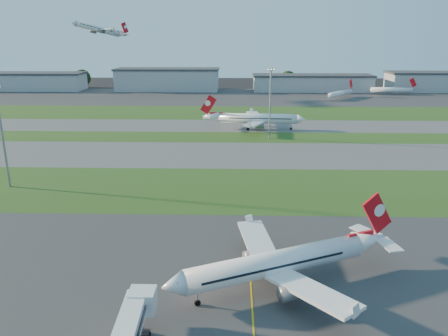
{
  "coord_description": "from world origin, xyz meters",
  "views": [
    {
      "loc": [
        2.42,
        -51.53,
        37.07
      ],
      "look_at": [
        -0.21,
        47.0,
        7.0
      ],
      "focal_mm": 35.0,
      "sensor_mm": 36.0,
      "label": 1
    }
  ],
  "objects_px": {
    "mini_jet_far": "(392,90)",
    "mini_jet_near": "(341,93)",
    "light_mast_centre": "(270,99)",
    "airliner_taxiing": "(257,119)",
    "airliner_parked": "(278,263)",
    "light_mast_west": "(1,130)"
  },
  "relations": [
    {
      "from": "light_mast_centre",
      "to": "airliner_parked",
      "type": "bearing_deg",
      "value": -93.37
    },
    {
      "from": "mini_jet_near",
      "to": "light_mast_centre",
      "type": "height_order",
      "value": "light_mast_centre"
    },
    {
      "from": "mini_jet_far",
      "to": "light_mast_centre",
      "type": "height_order",
      "value": "light_mast_centre"
    },
    {
      "from": "airliner_parked",
      "to": "mini_jet_near",
      "type": "distance_m",
      "value": 216.98
    },
    {
      "from": "airliner_taxiing",
      "to": "mini_jet_near",
      "type": "xyz_separation_m",
      "value": [
        55.3,
        91.86,
        -1.04
      ]
    },
    {
      "from": "airliner_taxiing",
      "to": "mini_jet_near",
      "type": "distance_m",
      "value": 107.23
    },
    {
      "from": "mini_jet_near",
      "to": "light_mast_centre",
      "type": "bearing_deg",
      "value": -165.21
    },
    {
      "from": "mini_jet_near",
      "to": "light_mast_west",
      "type": "bearing_deg",
      "value": -176.33
    },
    {
      "from": "airliner_taxiing",
      "to": "light_mast_west",
      "type": "xyz_separation_m",
      "value": [
        -66.02,
        -73.14,
        10.49
      ]
    },
    {
      "from": "airliner_taxiing",
      "to": "light_mast_west",
      "type": "distance_m",
      "value": 99.09
    },
    {
      "from": "airliner_parked",
      "to": "mini_jet_far",
      "type": "xyz_separation_m",
      "value": [
        94.19,
        227.88,
        -0.72
      ]
    },
    {
      "from": "airliner_parked",
      "to": "airliner_taxiing",
      "type": "xyz_separation_m",
      "value": [
        1.93,
        117.44,
        0.33
      ]
    },
    {
      "from": "mini_jet_far",
      "to": "mini_jet_near",
      "type": "bearing_deg",
      "value": -150.21
    },
    {
      "from": "airliner_parked",
      "to": "light_mast_west",
      "type": "bearing_deg",
      "value": 121.0
    },
    {
      "from": "mini_jet_far",
      "to": "light_mast_centre",
      "type": "bearing_deg",
      "value": -121.58
    },
    {
      "from": "airliner_taxiing",
      "to": "light_mast_west",
      "type": "bearing_deg",
      "value": 51.58
    },
    {
      "from": "airliner_taxiing",
      "to": "mini_jet_near",
      "type": "height_order",
      "value": "airliner_taxiing"
    },
    {
      "from": "light_mast_centre",
      "to": "airliner_taxiing",
      "type": "bearing_deg",
      "value": 103.06
    },
    {
      "from": "light_mast_west",
      "to": "light_mast_centre",
      "type": "height_order",
      "value": "same"
    },
    {
      "from": "airliner_parked",
      "to": "mini_jet_far",
      "type": "distance_m",
      "value": 246.58
    },
    {
      "from": "airliner_parked",
      "to": "airliner_taxiing",
      "type": "bearing_deg",
      "value": 64.71
    },
    {
      "from": "airliner_taxiing",
      "to": "mini_jet_far",
      "type": "height_order",
      "value": "airliner_taxiing"
    }
  ]
}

